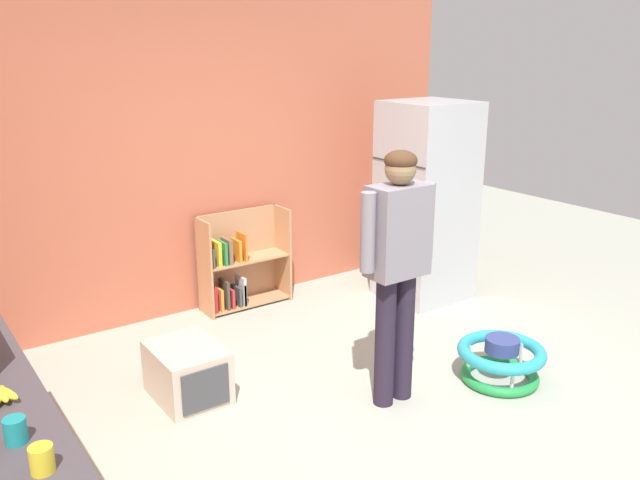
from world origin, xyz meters
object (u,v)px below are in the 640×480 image
object	(u,v)px
standing_person	(397,257)
yellow_cup	(42,459)
pet_carrier	(187,372)
teal_cup	(15,430)
refrigerator	(426,202)
baby_walker	(501,360)
bookshelf	(238,267)
banana_bunch	(3,394)

from	to	relation	value
standing_person	yellow_cup	size ratio (longest dim) A/B	17.43
pet_carrier	teal_cup	world-z (taller)	teal_cup
refrigerator	baby_walker	distance (m)	1.81
standing_person	teal_cup	size ratio (longest dim) A/B	17.43
teal_cup	refrigerator	bearing A→B (deg)	26.04
refrigerator	teal_cup	size ratio (longest dim) A/B	18.74
bookshelf	teal_cup	world-z (taller)	teal_cup
yellow_cup	refrigerator	bearing A→B (deg)	29.00
pet_carrier	banana_bunch	xyz separation A→B (m)	(-1.22, -1.06, 0.75)
standing_person	teal_cup	world-z (taller)	standing_person
standing_person	yellow_cup	xyz separation A→B (m)	(-2.30, -0.82, -0.04)
standing_person	banana_bunch	bearing A→B (deg)	-173.63
refrigerator	pet_carrier	bearing A→B (deg)	-169.85
baby_walker	banana_bunch	distance (m)	3.18
banana_bunch	refrigerator	bearing A→B (deg)	21.92
refrigerator	teal_cup	distance (m)	4.23
refrigerator	yellow_cup	world-z (taller)	refrigerator
refrigerator	baby_walker	bearing A→B (deg)	-114.76
baby_walker	pet_carrier	world-z (taller)	pet_carrier
standing_person	pet_carrier	world-z (taller)	standing_person
yellow_cup	teal_cup	distance (m)	0.23
bookshelf	teal_cup	size ratio (longest dim) A/B	8.95
standing_person	teal_cup	bearing A→B (deg)	-165.70
refrigerator	bookshelf	distance (m)	1.78
banana_bunch	teal_cup	world-z (taller)	teal_cup
bookshelf	standing_person	distance (m)	2.11
bookshelf	teal_cup	distance (m)	3.52
bookshelf	teal_cup	bearing A→B (deg)	-131.16
teal_cup	standing_person	bearing A→B (deg)	14.30
bookshelf	pet_carrier	distance (m)	1.61
refrigerator	banana_bunch	world-z (taller)	refrigerator
bookshelf	banana_bunch	world-z (taller)	banana_bunch
bookshelf	baby_walker	world-z (taller)	bookshelf
bookshelf	baby_walker	xyz separation A→B (m)	(0.83, -2.26, -0.21)
pet_carrier	baby_walker	bearing A→B (deg)	-29.30
refrigerator	bookshelf	world-z (taller)	refrigerator
refrigerator	standing_person	distance (m)	1.94
refrigerator	bookshelf	size ratio (longest dim) A/B	2.09
baby_walker	yellow_cup	size ratio (longest dim) A/B	6.36
bookshelf	standing_person	xyz separation A→B (m)	(0.05, -2.02, 0.63)
baby_walker	banana_bunch	world-z (taller)	banana_bunch
refrigerator	standing_person	xyz separation A→B (m)	(-1.47, -1.26, 0.10)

